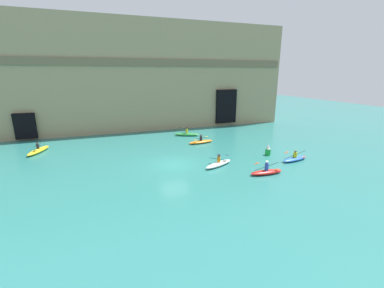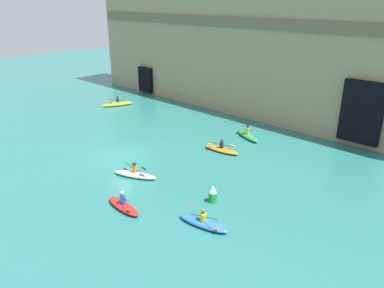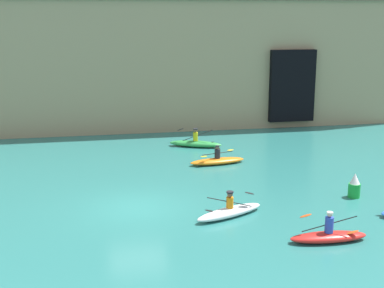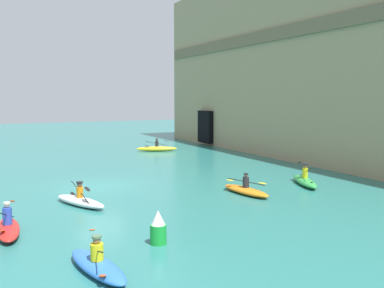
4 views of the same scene
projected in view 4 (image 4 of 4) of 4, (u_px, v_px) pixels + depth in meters
name	position (u px, v px, depth m)	size (l,w,h in m)	color
ground_plane	(100.00, 186.00, 22.81)	(120.00, 120.00, 0.00)	#28706B
cliff_bluff	(341.00, 57.00, 30.03)	(44.76, 6.06, 15.15)	#9E8966
kayak_yellow	(157.00, 149.00, 37.55)	(2.05, 3.58, 1.11)	yellow
kayak_blue	(97.00, 265.00, 11.64)	(3.13, 1.33, 1.03)	blue
kayak_green	(305.00, 181.00, 23.17)	(3.33, 2.02, 1.18)	green
kayak_red	(8.00, 228.00, 14.85)	(2.91, 0.88, 1.14)	red
kayak_orange	(246.00, 190.00, 21.00)	(3.20, 1.22, 1.04)	orange
kayak_white	(80.00, 201.00, 18.77)	(3.23, 1.96, 1.08)	white
marker_buoy	(158.00, 228.00, 13.85)	(0.54, 0.54, 1.12)	green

